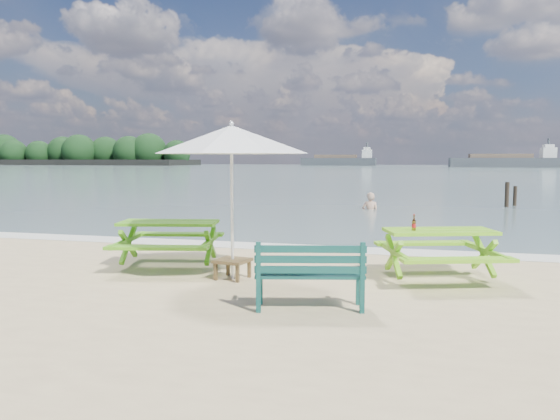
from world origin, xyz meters
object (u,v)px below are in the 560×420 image
(side_table, at_px, (233,268))
(beer_bottle, at_px, (414,225))
(patio_umbrella, at_px, (232,140))
(park_bench, at_px, (310,288))
(swimmer, at_px, (370,215))
(picnic_table_left, at_px, (169,245))
(picnic_table_right, at_px, (439,256))

(side_table, height_order, beer_bottle, beer_bottle)
(patio_umbrella, bearing_deg, beer_bottle, 11.89)
(park_bench, xyz_separation_m, swimmer, (-0.59, 14.54, -0.51))
(side_table, bearing_deg, swimmer, 85.55)
(patio_umbrella, height_order, beer_bottle, patio_umbrella)
(side_table, relative_size, beer_bottle, 2.26)
(picnic_table_left, xyz_separation_m, side_table, (1.50, -0.71, -0.23))
(side_table, bearing_deg, park_bench, -41.68)
(picnic_table_right, height_order, side_table, picnic_table_right)
(picnic_table_right, xyz_separation_m, beer_bottle, (-0.41, -0.22, 0.52))
(beer_bottle, xyz_separation_m, swimmer, (-1.89, 12.50, -1.15))
(picnic_table_left, height_order, beer_bottle, beer_bottle)
(picnic_table_right, distance_m, patio_umbrella, 3.91)
(picnic_table_right, height_order, park_bench, park_bench)
(picnic_table_left, xyz_separation_m, patio_umbrella, (1.50, -0.71, 1.90))
(beer_bottle, bearing_deg, side_table, -168.11)
(swimmer, bearing_deg, patio_umbrella, -94.45)
(park_bench, relative_size, side_table, 2.57)
(side_table, height_order, swimmer, swimmer)
(picnic_table_right, bearing_deg, beer_bottle, -152.02)
(park_bench, relative_size, swimmer, 0.84)
(park_bench, bearing_deg, picnic_table_right, 52.85)
(picnic_table_left, height_order, side_table, picnic_table_left)
(park_bench, distance_m, swimmer, 14.56)
(picnic_table_right, relative_size, beer_bottle, 9.16)
(picnic_table_right, xyz_separation_m, side_table, (-3.32, -0.83, -0.23))
(patio_umbrella, bearing_deg, picnic_table_left, 154.81)
(side_table, relative_size, patio_umbrella, 0.20)
(picnic_table_right, relative_size, park_bench, 1.58)
(picnic_table_right, height_order, beer_bottle, beer_bottle)
(park_bench, xyz_separation_m, patio_umbrella, (-1.61, 1.43, 2.03))
(beer_bottle, height_order, swimmer, beer_bottle)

